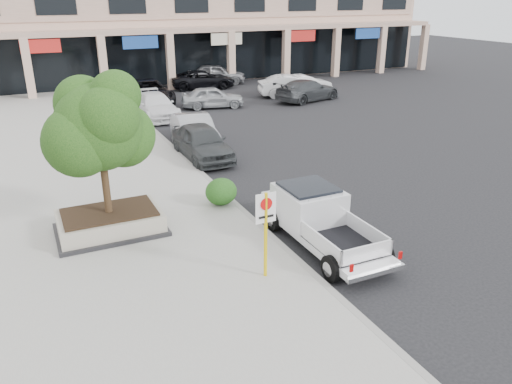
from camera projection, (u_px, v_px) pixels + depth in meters
ground at (333, 244)px, 14.82m from camera, size 120.00×120.00×0.00m
sidewalk at (109, 202)px, 17.66m from camera, size 8.00×52.00×0.15m
curb at (213, 185)px, 19.22m from camera, size 0.20×52.00×0.15m
strip_mall at (201, 19)px, 44.73m from camera, size 40.55×12.43×9.50m
planter at (110, 222)px, 15.16m from camera, size 3.20×2.20×0.68m
planter_tree at (103, 126)px, 14.25m from camera, size 2.90×2.55×4.00m
no_parking_sign at (266, 224)px, 12.35m from camera, size 0.55×0.09×2.30m
hedge at (221, 192)px, 17.08m from camera, size 1.10×0.99×0.93m
pickup_truck at (324, 222)px, 14.41m from camera, size 1.88×5.08×1.60m
curb_car_a at (202, 142)px, 22.22m from camera, size 1.83×4.51×1.53m
curb_car_b at (194, 131)px, 24.05m from camera, size 2.02×4.70×1.51m
curb_car_c at (155, 106)px, 29.65m from camera, size 2.12×4.92×1.41m
curb_car_d at (148, 92)px, 33.44m from camera, size 2.74×5.69×1.56m
lot_car_a at (213, 97)px, 32.21m from camera, size 4.30×2.47×1.38m
lot_car_b at (291, 86)px, 35.71m from camera, size 4.87×2.73×1.52m
lot_car_c at (308, 90)px, 34.27m from camera, size 5.40×3.35×1.46m
lot_car_d at (203, 80)px, 38.78m from camera, size 5.22×2.99×1.37m
lot_car_e at (216, 74)px, 40.74m from camera, size 5.06×3.45×1.60m
lot_car_f at (305, 84)px, 37.10m from camera, size 4.14×1.84×1.32m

